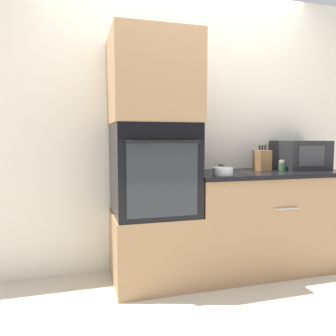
% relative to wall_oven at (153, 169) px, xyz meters
% --- Properties ---
extents(ground_plane, '(12.00, 12.00, 0.00)m').
position_rel_wall_oven_xyz_m(ground_plane, '(0.33, -0.30, -0.93)').
color(ground_plane, beige).
extents(wall_back, '(8.00, 0.05, 2.50)m').
position_rel_wall_oven_xyz_m(wall_back, '(0.33, 0.33, 0.32)').
color(wall_back, silver).
rests_on(wall_back, ground_plane).
extents(oven_cabinet_base, '(0.66, 0.60, 0.57)m').
position_rel_wall_oven_xyz_m(oven_cabinet_base, '(-0.00, 0.00, -0.64)').
color(oven_cabinet_base, '#A87F56').
rests_on(oven_cabinet_base, ground_plane).
extents(wall_oven, '(0.64, 0.64, 0.72)m').
position_rel_wall_oven_xyz_m(wall_oven, '(0.00, 0.00, 0.00)').
color(wall_oven, black).
rests_on(wall_oven, oven_cabinet_base).
extents(oven_cabinet_upper, '(0.66, 0.60, 0.68)m').
position_rel_wall_oven_xyz_m(oven_cabinet_upper, '(-0.00, 0.00, 0.70)').
color(oven_cabinet_upper, '#A87F56').
rests_on(oven_cabinet_upper, wall_oven).
extents(counter_unit, '(1.42, 0.63, 0.88)m').
position_rel_wall_oven_xyz_m(counter_unit, '(1.03, 0.00, -0.49)').
color(counter_unit, '#A87F56').
rests_on(counter_unit, ground_plane).
extents(microwave, '(0.43, 0.38, 0.27)m').
position_rel_wall_oven_xyz_m(microwave, '(1.45, 0.10, 0.09)').
color(microwave, '#232326').
rests_on(microwave, counter_unit).
extents(knife_block, '(0.11, 0.14, 0.23)m').
position_rel_wall_oven_xyz_m(knife_block, '(1.03, 0.09, 0.05)').
color(knife_block, olive).
rests_on(knife_block, counter_unit).
extents(bowl, '(0.16, 0.16, 0.06)m').
position_rel_wall_oven_xyz_m(bowl, '(0.53, -0.17, -0.02)').
color(bowl, white).
rests_on(bowl, counter_unit).
extents(condiment_jar_near, '(0.05, 0.05, 0.07)m').
position_rel_wall_oven_xyz_m(condiment_jar_near, '(0.67, 0.16, -0.01)').
color(condiment_jar_near, brown).
rests_on(condiment_jar_near, counter_unit).
extents(condiment_jar_mid, '(0.05, 0.05, 0.09)m').
position_rel_wall_oven_xyz_m(condiment_jar_mid, '(1.19, 0.01, 0.00)').
color(condiment_jar_mid, '#427047').
rests_on(condiment_jar_mid, counter_unit).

